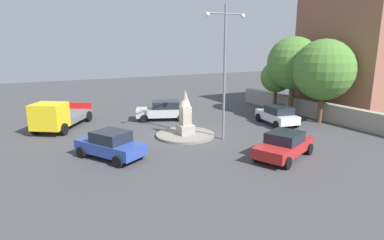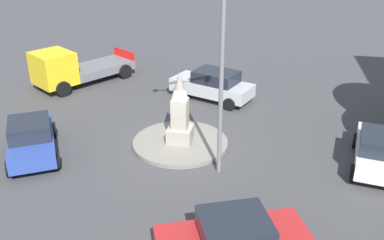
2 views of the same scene
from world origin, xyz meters
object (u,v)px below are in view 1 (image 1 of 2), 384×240
streetlamp (225,62)px  car_red_approaching (284,145)px  tree_near_wall (324,70)px  truck_yellow_parked_right (58,116)px  corner_building (357,51)px  monument (185,115)px  car_blue_passing (110,145)px  car_white_waiting (277,115)px  car_silver_parked_left (163,110)px  tree_far_corner (294,63)px  tree_mid_cluster (276,77)px

streetlamp → car_red_approaching: streetlamp is taller
car_red_approaching → tree_near_wall: size_ratio=0.69×
truck_yellow_parked_right → corner_building: bearing=-12.2°
monument → tree_near_wall: bearing=-6.9°
monument → car_blue_passing: bearing=-160.1°
car_white_waiting → truck_yellow_parked_right: truck_yellow_parked_right is taller
car_red_approaching → car_blue_passing: bearing=152.9°
car_red_approaching → car_silver_parked_left: 11.90m
tree_near_wall → tree_far_corner: bearing=91.1°
car_white_waiting → car_silver_parked_left: car_silver_parked_left is taller
car_blue_passing → car_red_approaching: bearing=-27.1°
monument → tree_near_wall: size_ratio=0.46×
monument → car_red_approaching: size_ratio=0.67×
car_silver_parked_left → tree_mid_cluster: bearing=-7.7°
car_red_approaching → corner_building: size_ratio=0.41×
car_white_waiting → tree_near_wall: bearing=-15.8°
car_blue_passing → tree_mid_cluster: 17.99m
car_blue_passing → streetlamp: bearing=1.8°
truck_yellow_parked_right → tree_mid_cluster: 18.98m
monument → car_blue_passing: size_ratio=0.72×
car_silver_parked_left → tree_near_wall: 13.08m
truck_yellow_parked_right → tree_far_corner: size_ratio=0.87×
car_red_approaching → car_white_waiting: bearing=51.0°
car_white_waiting → tree_mid_cluster: (3.42, 4.20, 2.39)m
car_red_approaching → tree_mid_cluster: (8.30, 10.23, 2.41)m
monument → streetlamp: size_ratio=0.36×
streetlamp → car_blue_passing: streetlamp is taller
streetlamp → car_blue_passing: bearing=-178.2°
car_blue_passing → tree_mid_cluster: tree_mid_cluster is taller
car_red_approaching → car_silver_parked_left: car_silver_parked_left is taller
streetlamp → car_white_waiting: size_ratio=2.10×
car_blue_passing → tree_far_corner: (16.88, 3.85, 3.74)m
tree_mid_cluster → streetlamp: bearing=-148.9°
monument → tree_far_corner: size_ratio=0.45×
car_blue_passing → tree_mid_cluster: (16.84, 5.87, 2.38)m
car_white_waiting → tree_near_wall: 5.01m
car_red_approaching → truck_yellow_parked_right: truck_yellow_parked_right is taller
tree_near_wall → tree_mid_cluster: 5.30m
car_blue_passing → car_silver_parked_left: 9.57m
streetlamp → tree_near_wall: (9.44, 0.44, -0.86)m
car_red_approaching → truck_yellow_parked_right: bearing=130.9°
streetlamp → truck_yellow_parked_right: bearing=141.5°
car_silver_parked_left → tree_far_corner: 11.83m
truck_yellow_parked_right → tree_near_wall: tree_near_wall is taller
streetlamp → tree_far_corner: (9.38, 3.62, -0.53)m
car_blue_passing → truck_yellow_parked_right: truck_yellow_parked_right is taller
car_silver_parked_left → tree_near_wall: bearing=-31.7°
car_white_waiting → truck_yellow_parked_right: size_ratio=0.69×
corner_building → tree_far_corner: size_ratio=1.62×
tree_mid_cluster → car_silver_parked_left: bearing=172.3°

